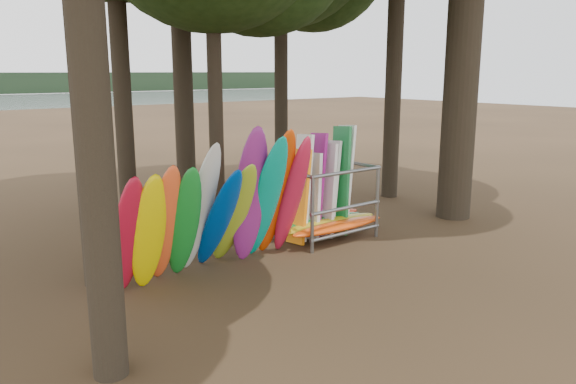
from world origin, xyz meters
TOP-DOWN VIEW (x-y plane):
  - ground at (0.00, 0.00)m, footprint 120.00×120.00m
  - kayak_row at (-2.92, 0.99)m, footprint 4.77×1.91m
  - storage_rack at (0.52, 1.56)m, footprint 3.16×1.51m

SIDE VIEW (x-z plane):
  - ground at x=0.00m, z-range 0.00..0.00m
  - storage_rack at x=0.52m, z-range -0.55..2.35m
  - kayak_row at x=-2.92m, z-range -0.28..3.01m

